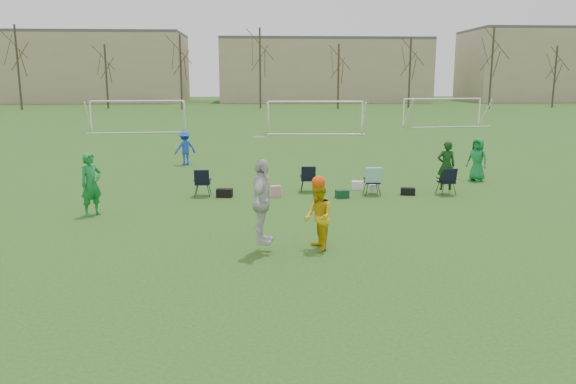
{
  "coord_description": "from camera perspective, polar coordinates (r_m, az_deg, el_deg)",
  "views": [
    {
      "loc": [
        -0.53,
        -11.68,
        4.03
      ],
      "look_at": [
        0.23,
        2.2,
        1.25
      ],
      "focal_mm": 35.0,
      "sensor_mm": 36.0,
      "label": 1
    }
  ],
  "objects": [
    {
      "name": "fielder_green_far",
      "position": [
        23.96,
        18.68,
        3.14
      ],
      "size": [
        0.98,
        1.01,
        1.74
      ],
      "primitive_type": "imported",
      "rotation": [
        0.0,
        0.0,
        -0.85
      ],
      "color": "#157738",
      "rests_on": "ground"
    },
    {
      "name": "tree_line",
      "position": [
        81.53,
        -2.67,
        12.04
      ],
      "size": [
        110.28,
        3.28,
        11.4
      ],
      "color": "#382B21",
      "rests_on": "ground"
    },
    {
      "name": "fielder_green_near",
      "position": [
        17.84,
        -19.37,
        0.75
      ],
      "size": [
        0.8,
        0.83,
        1.91
      ],
      "primitive_type": "imported",
      "rotation": [
        0.0,
        0.0,
        0.85
      ],
      "color": "#167D33",
      "rests_on": "ground"
    },
    {
      "name": "building_row",
      "position": [
        107.94,
        0.72,
        12.35
      ],
      "size": [
        126.0,
        16.0,
        13.0
      ],
      "color": "tan",
      "rests_on": "ground"
    },
    {
      "name": "sideline_setup",
      "position": [
        20.24,
        7.07,
        1.39
      ],
      "size": [
        9.32,
        1.83,
        1.91
      ],
      "color": "#0F3812",
      "rests_on": "ground"
    },
    {
      "name": "ground",
      "position": [
        12.37,
        -0.52,
        -7.71
      ],
      "size": [
        260.0,
        260.0,
        0.0
      ],
      "primitive_type": "plane",
      "color": "#234B17",
      "rests_on": "ground"
    },
    {
      "name": "center_contest",
      "position": [
        13.22,
        -0.24,
        -1.6
      ],
      "size": [
        2.07,
        1.25,
        2.78
      ],
      "color": "silver",
      "rests_on": "ground"
    },
    {
      "name": "goal_right",
      "position": [
        52.4,
        15.42,
        8.6
      ],
      "size": [
        7.35,
        1.14,
        2.46
      ],
      "rotation": [
        0.0,
        0.0,
        0.14
      ],
      "color": "white",
      "rests_on": "ground"
    },
    {
      "name": "goal_left",
      "position": [
        46.7,
        -15.01,
        8.34
      ],
      "size": [
        7.39,
        0.76,
        2.46
      ],
      "rotation": [
        0.0,
        0.0,
        0.09
      ],
      "color": "white",
      "rests_on": "ground"
    },
    {
      "name": "goal_mid",
      "position": [
        43.96,
        2.8,
        8.55
      ],
      "size": [
        7.4,
        0.63,
        2.46
      ],
      "rotation": [
        0.0,
        0.0,
        -0.07
      ],
      "color": "white",
      "rests_on": "ground"
    },
    {
      "name": "fielder_blue",
      "position": [
        27.57,
        -10.42,
        4.42
      ],
      "size": [
        1.21,
        1.03,
        1.63
      ],
      "primitive_type": "imported",
      "rotation": [
        0.0,
        0.0,
        3.63
      ],
      "color": "blue",
      "rests_on": "ground"
    }
  ]
}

